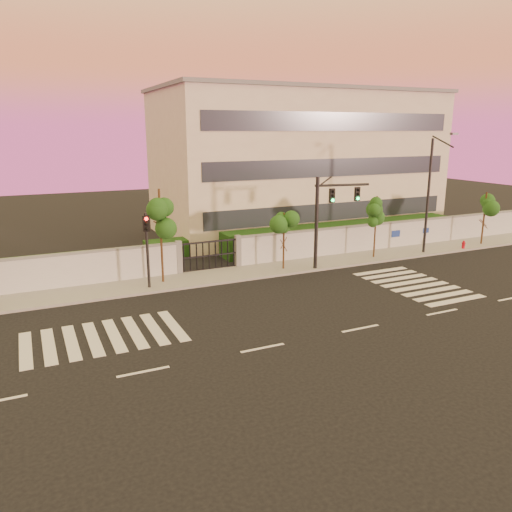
# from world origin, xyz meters

# --- Properties ---
(ground) EXTENTS (120.00, 120.00, 0.00)m
(ground) POSITION_xyz_m (0.00, 0.00, 0.00)
(ground) COLOR black
(ground) RESTS_ON ground
(sidewalk) EXTENTS (60.00, 3.00, 0.15)m
(sidewalk) POSITION_xyz_m (0.00, 10.50, 0.07)
(sidewalk) COLOR gray
(sidewalk) RESTS_ON ground
(perimeter_wall) EXTENTS (60.00, 0.36, 2.20)m
(perimeter_wall) POSITION_xyz_m (0.10, 12.00, 1.07)
(perimeter_wall) COLOR #B3B6BB
(perimeter_wall) RESTS_ON ground
(hedge_row) EXTENTS (41.00, 4.25, 1.80)m
(hedge_row) POSITION_xyz_m (1.17, 14.74, 0.82)
(hedge_row) COLOR #0F3410
(hedge_row) RESTS_ON ground
(institutional_building) EXTENTS (24.40, 12.40, 12.25)m
(institutional_building) POSITION_xyz_m (9.00, 21.99, 6.16)
(institutional_building) COLOR beige
(institutional_building) RESTS_ON ground
(road_markings) EXTENTS (57.00, 7.62, 0.02)m
(road_markings) POSITION_xyz_m (-1.58, 3.76, 0.01)
(road_markings) COLOR silver
(road_markings) RESTS_ON ground
(street_tree_c) EXTENTS (1.60, 1.27, 5.64)m
(street_tree_c) POSITION_xyz_m (-6.40, 10.60, 4.15)
(street_tree_c) COLOR #382314
(street_tree_c) RESTS_ON ground
(street_tree_d) EXTENTS (1.44, 1.15, 3.78)m
(street_tree_d) POSITION_xyz_m (1.41, 10.12, 2.79)
(street_tree_d) COLOR #382314
(street_tree_d) RESTS_ON ground
(street_tree_e) EXTENTS (1.44, 1.14, 4.46)m
(street_tree_e) POSITION_xyz_m (8.64, 10.11, 3.28)
(street_tree_e) COLOR #382314
(street_tree_e) RESTS_ON ground
(street_tree_f) EXTENTS (1.64, 1.31, 4.22)m
(street_tree_f) POSITION_xyz_m (19.03, 9.95, 3.11)
(street_tree_f) COLOR #382314
(street_tree_f) RESTS_ON ground
(traffic_signal_main) EXTENTS (3.80, 0.82, 6.03)m
(traffic_signal_main) POSITION_xyz_m (4.06, 9.30, 3.81)
(traffic_signal_main) COLOR black
(traffic_signal_main) RESTS_ON ground
(traffic_signal_secondary) EXTENTS (0.35, 0.34, 4.44)m
(traffic_signal_secondary) POSITION_xyz_m (-7.42, 9.84, 2.82)
(traffic_signal_secondary) COLOR black
(traffic_signal_secondary) RESTS_ON ground
(streetlight_east) EXTENTS (0.52, 2.09, 8.70)m
(streetlight_east) POSITION_xyz_m (12.85, 9.52, 4.70)
(streetlight_east) COLOR black
(streetlight_east) RESTS_ON ground
(fire_hydrant) EXTENTS (0.28, 0.28, 0.75)m
(fire_hydrant) POSITION_xyz_m (16.43, 9.32, 0.37)
(fire_hydrant) COLOR #AD0B1B
(fire_hydrant) RESTS_ON ground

